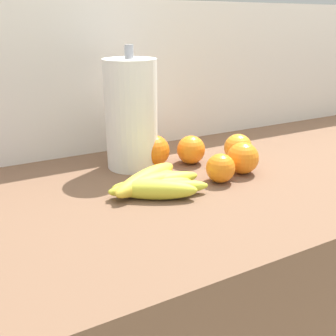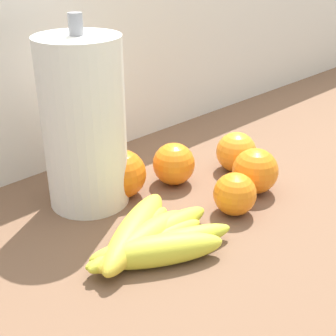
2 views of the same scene
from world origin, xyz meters
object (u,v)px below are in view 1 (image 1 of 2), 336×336
orange_back_left (238,148)px  paper_towel_roll (131,115)px  orange_front (154,151)px  orange_center (191,150)px  orange_right (242,158)px  banana_bunch (152,184)px

orange_back_left → paper_towel_roll: (-0.25, 0.10, 0.09)m
orange_back_left → orange_front: orange_front is taller
orange_center → paper_towel_roll: size_ratio=0.25×
orange_right → orange_front: 0.22m
orange_back_left → orange_front: size_ratio=0.91×
orange_center → orange_front: orange_front is taller
orange_back_left → orange_center: bearing=159.3°
orange_front → paper_towel_roll: bearing=151.4°
banana_bunch → orange_front: size_ratio=2.66×
orange_back_left → orange_right: bearing=-120.3°
banana_bunch → paper_towel_roll: paper_towel_roll is taller
orange_right → orange_front: (-0.16, 0.14, 0.00)m
banana_bunch → orange_back_left: 0.29m
orange_center → orange_right: size_ratio=0.95×
orange_center → paper_towel_roll: (-0.14, 0.05, 0.09)m
orange_center → paper_towel_roll: bearing=159.2°
orange_center → orange_front: size_ratio=0.91×
orange_center → orange_back_left: size_ratio=1.00×
orange_right → banana_bunch: bearing=-179.2°
orange_front → paper_towel_roll: size_ratio=0.27×
orange_center → orange_front: 0.09m
orange_front → paper_towel_roll: 0.10m
paper_towel_roll → orange_center: bearing=-20.8°
banana_bunch → orange_right: bearing=0.8°
orange_center → orange_front: bearing=163.5°
banana_bunch → orange_right: 0.24m
orange_front → orange_center: bearing=-16.5°
orange_right → paper_towel_roll: bearing=142.0°
orange_front → orange_right: bearing=-40.3°
orange_right → paper_towel_roll: paper_towel_roll is taller
orange_front → paper_towel_roll: (-0.05, 0.03, 0.09)m
orange_right → orange_front: orange_front is taller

